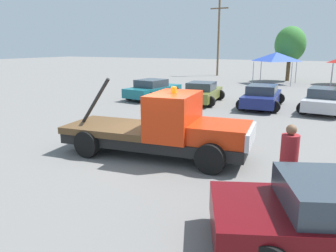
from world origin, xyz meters
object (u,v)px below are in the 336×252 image
object	(u,v)px
parked_car_teal	(153,89)
parked_car_navy	(262,96)
tow_truck	(165,129)
tree_left	(290,44)
traffic_cone	(293,137)
utility_pole	(219,36)
person_near_truck	(289,157)
parked_car_silver	(325,100)
canopy_tent_blue	(276,57)
parked_car_olive	(202,93)

from	to	relation	value
parked_car_teal	parked_car_navy	bearing A→B (deg)	-82.54
tow_truck	tree_left	xyz separation A→B (m)	(0.10, 27.35, 2.79)
tow_truck	traffic_cone	xyz separation A→B (m)	(3.56, 3.49, -0.66)
utility_pole	person_near_truck	bearing A→B (deg)	-68.31
parked_car_silver	traffic_cone	size ratio (longest dim) A/B	8.43
parked_car_teal	tree_left	size ratio (longest dim) A/B	0.84
person_near_truck	traffic_cone	world-z (taller)	person_near_truck
person_near_truck	canopy_tent_blue	size ratio (longest dim) A/B	0.52
parked_car_navy	tree_left	distance (m)	17.15
parked_car_olive	parked_car_navy	distance (m)	3.74
parked_car_olive	traffic_cone	bearing A→B (deg)	-144.14
person_near_truck	parked_car_silver	bearing A→B (deg)	-118.25
parked_car_navy	canopy_tent_blue	world-z (taller)	canopy_tent_blue
tow_truck	traffic_cone	bearing A→B (deg)	37.52
parked_car_olive	tree_left	distance (m)	17.50
utility_pole	parked_car_teal	bearing A→B (deg)	-83.90
parked_car_navy	traffic_cone	xyz separation A→B (m)	(2.63, -7.01, -0.39)
parked_car_navy	parked_car_teal	bearing A→B (deg)	86.71
canopy_tent_blue	tree_left	world-z (taller)	tree_left
tree_left	traffic_cone	world-z (taller)	tree_left
parked_car_silver	tree_left	world-z (taller)	tree_left
parked_car_silver	tree_left	bearing A→B (deg)	18.50
person_near_truck	tow_truck	bearing A→B (deg)	-46.84
utility_pole	tree_left	bearing A→B (deg)	-17.35
parked_car_olive	utility_pole	world-z (taller)	utility_pole
tree_left	person_near_truck	bearing A→B (deg)	-82.30
parked_car_teal	utility_pole	world-z (taller)	utility_pole
parked_car_silver	tree_left	xyz separation A→B (m)	(-4.21, 16.56, 3.06)
parked_car_teal	canopy_tent_blue	bearing A→B (deg)	-16.72
parked_car_navy	parked_car_silver	size ratio (longest dim) A/B	1.03
parked_car_teal	parked_car_olive	xyz separation A→B (m)	(3.63, -0.04, -0.00)
utility_pole	traffic_cone	bearing A→B (deg)	-65.51
person_near_truck	tree_left	bearing A→B (deg)	-109.09
person_near_truck	parked_car_olive	bearing A→B (deg)	-86.87
canopy_tent_blue	traffic_cone	bearing A→B (deg)	-78.41
tow_truck	utility_pole	xyz separation A→B (m)	(-8.54, 30.05, 3.84)
parked_car_teal	parked_car_navy	size ratio (longest dim) A/B	0.98
parked_car_teal	utility_pole	bearing A→B (deg)	12.80
canopy_tent_blue	tree_left	xyz separation A→B (m)	(0.71, 3.51, 1.15)
parked_car_navy	tree_left	bearing A→B (deg)	-1.23
parked_car_olive	person_near_truck	bearing A→B (deg)	-157.03
parked_car_olive	canopy_tent_blue	world-z (taller)	canopy_tent_blue
traffic_cone	utility_pole	xyz separation A→B (m)	(-12.10, 26.56, 4.50)
person_near_truck	canopy_tent_blue	world-z (taller)	canopy_tent_blue
parked_car_teal	tree_left	xyz separation A→B (m)	(6.54, 16.95, 3.06)
parked_car_teal	traffic_cone	world-z (taller)	parked_car_teal
parked_car_teal	parked_car_navy	xyz separation A→B (m)	(7.37, 0.10, 0.00)
parked_car_teal	utility_pole	size ratio (longest dim) A/B	0.52
tow_truck	parked_car_silver	bearing A→B (deg)	61.37
parked_car_navy	utility_pole	size ratio (longest dim) A/B	0.53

